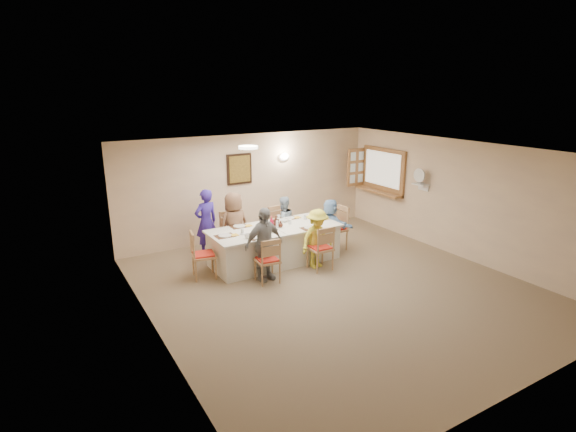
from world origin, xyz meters
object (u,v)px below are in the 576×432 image
chair_back_left (232,234)px  diner_back_left (234,225)px  chair_front_right (320,247)px  diner_front_left (264,244)px  serving_hatch (383,171)px  desk_fan (420,178)px  diner_back_right (283,222)px  condiment_ketchup (272,222)px  chair_front_left (267,259)px  diner_front_right (317,239)px  chair_left_end (204,254)px  diner_right_end (330,225)px  dining_table (275,245)px  chair_back_right (281,227)px  caregiver (206,222)px  chair_right_end (335,228)px

chair_back_left → diner_back_left: diner_back_left is taller
chair_front_right → diner_front_left: bearing=-4.7°
serving_hatch → desk_fan: size_ratio=5.00×
chair_front_right → diner_back_right: (-0.00, 1.48, 0.13)m
condiment_ketchup → chair_front_left: bearing=-123.6°
diner_front_right → condiment_ketchup: 0.99m
diner_front_right → diner_back_left: bearing=121.3°
diner_front_left → chair_left_end: bearing=136.8°
diner_front_left → diner_right_end: (2.02, 0.68, -0.12)m
dining_table → chair_back_right: bearing=53.1°
chair_front_right → diner_back_right: size_ratio=0.78×
chair_front_left → diner_back_left: 1.50m
chair_back_right → condiment_ketchup: (-0.66, -0.78, 0.42)m
chair_front_right → condiment_ketchup: condiment_ketchup is taller
chair_left_end → caregiver: 1.28m
chair_back_left → caregiver: caregiver is taller
chair_back_right → diner_front_left: (-1.20, -1.48, 0.25)m
chair_left_end → chair_front_left: bearing=-118.9°
serving_hatch → diner_front_right: serving_hatch is taller
chair_front_left → chair_right_end: bearing=-154.2°
caregiver → condiment_ketchup: size_ratio=6.16×
diner_back_left → caregiver: 0.65m
caregiver → chair_right_end: bearing=146.2°
dining_table → chair_front_left: size_ratio=3.03×
diner_front_right → caregiver: bearing=121.9°
chair_back_left → diner_back_right: 1.21m
chair_right_end → diner_right_end: bearing=-87.9°
chair_front_right → chair_right_end: (0.95, 0.80, 0.03)m
chair_front_left → chair_right_end: (2.15, 0.80, 0.05)m
chair_right_end → diner_back_left: diner_back_left is taller
chair_back_left → chair_left_end: size_ratio=1.02×
dining_table → chair_front_right: 1.00m
chair_right_end → chair_front_right: bearing=-47.8°
serving_hatch → chair_back_left: (-4.17, 0.08, -1.02)m
serving_hatch → diner_back_left: bearing=-179.4°
chair_back_left → chair_front_left: bearing=-87.2°
serving_hatch → chair_back_right: 3.15m
serving_hatch → diner_right_end: size_ratio=1.27×
serving_hatch → condiment_ketchup: serving_hatch is taller
chair_front_right → diner_front_left: 1.23m
diner_back_left → diner_front_right: (1.20, -1.36, -0.11)m
dining_table → diner_back_right: (0.60, 0.68, 0.22)m
dining_table → diner_right_end: 1.44m
dining_table → diner_back_left: (-0.60, 0.68, 0.34)m
dining_table → chair_right_end: size_ratio=2.73×
desk_fan → chair_right_end: bearing=161.9°
diner_right_end → caregiver: bearing=53.8°
chair_back_right → diner_front_left: diner_front_left is taller
diner_back_left → condiment_ketchup: 0.87m
diner_front_left → diner_front_right: diner_front_left is taller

